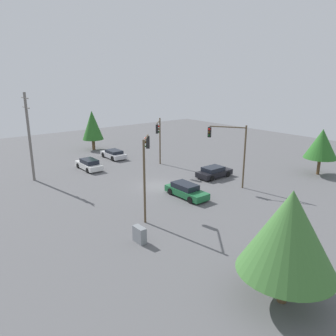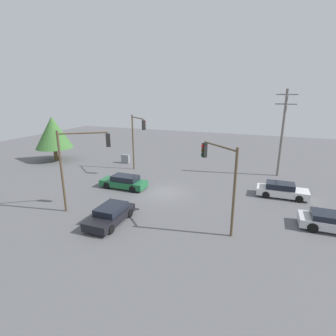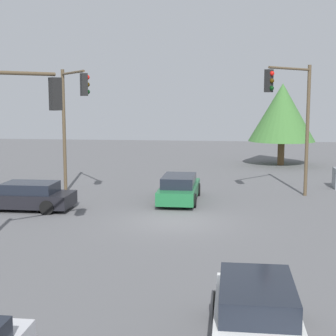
{
  "view_description": "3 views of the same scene",
  "coord_description": "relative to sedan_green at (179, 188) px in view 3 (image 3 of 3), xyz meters",
  "views": [
    {
      "loc": [
        -26.51,
        19.76,
        11.39
      ],
      "look_at": [
        -2.56,
        0.62,
        2.68
      ],
      "focal_mm": 35.0,
      "sensor_mm": 36.0,
      "label": 1
    },
    {
      "loc": [
        8.74,
        -22.0,
        9.36
      ],
      "look_at": [
        -0.19,
        1.52,
        2.03
      ],
      "focal_mm": 28.0,
      "sensor_mm": 36.0,
      "label": 2
    },
    {
      "loc": [
        20.68,
        2.26,
        5.12
      ],
      "look_at": [
        -1.29,
        -0.46,
        2.07
      ],
      "focal_mm": 55.0,
      "sensor_mm": 36.0,
      "label": 3
    }
  ],
  "objects": [
    {
      "name": "sedan_green",
      "position": [
        0.0,
        0.0,
        0.0
      ],
      "size": [
        4.7,
        1.87,
        1.32
      ],
      "rotation": [
        0.0,
        0.0,
        1.57
      ],
      "color": "#1E6638",
      "rests_on": "ground_plane"
    },
    {
      "name": "tree_left",
      "position": [
        -14.57,
        6.27,
        3.34
      ],
      "size": [
        4.98,
        4.98,
        6.15
      ],
      "color": "brown",
      "rests_on": "ground_plane"
    },
    {
      "name": "traffic_signal_cross",
      "position": [
        -0.51,
        -5.57,
        3.86
      ],
      "size": [
        3.39,
        2.39,
        6.58
      ],
      "rotation": [
        0.0,
        0.0,
        0.59
      ],
      "color": "brown",
      "rests_on": "ground_plane"
    },
    {
      "name": "traffic_signal_main",
      "position": [
        -1.25,
        5.56,
        3.94
      ],
      "size": [
        2.89,
        2.51,
        6.75
      ],
      "rotation": [
        0.0,
        0.0,
        -0.71
      ],
      "color": "brown",
      "rests_on": "ground_plane"
    },
    {
      "name": "ground_plane",
      "position": [
        4.26,
        0.27,
        -0.64
      ],
      "size": [
        80.0,
        80.0,
        0.0
      ],
      "primitive_type": "plane",
      "color": "#5B5B5E"
    },
    {
      "name": "sedan_white",
      "position": [
        14.79,
        3.1,
        0.0
      ],
      "size": [
        4.46,
        1.87,
        1.34
      ],
      "rotation": [
        0.0,
        0.0,
        -1.57
      ],
      "color": "silver",
      "rests_on": "ground_plane"
    },
    {
      "name": "sedan_dark",
      "position": [
        2.74,
        -6.75,
        -0.02
      ],
      "size": [
        2.03,
        4.29,
        1.26
      ],
      "rotation": [
        0.0,
        0.0,
        3.14
      ],
      "color": "black",
      "rests_on": "ground_plane"
    }
  ]
}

